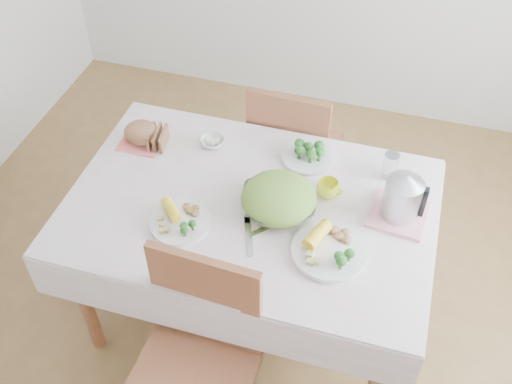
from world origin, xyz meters
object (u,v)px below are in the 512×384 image
(dinner_plate_left, at_px, (180,222))
(dining_table, at_px, (251,262))
(chair_near, at_px, (190,384))
(electric_kettle, at_px, (403,195))
(dinner_plate_right, at_px, (329,251))
(yellow_mug, at_px, (328,189))
(chair_far, at_px, (295,149))
(salad_bowl, at_px, (279,203))

(dinner_plate_left, bearing_deg, dining_table, 38.12)
(chair_near, relative_size, electric_kettle, 4.68)
(dining_table, xyz_separation_m, dinner_plate_right, (0.36, -0.16, 0.40))
(dinner_plate_left, xyz_separation_m, yellow_mug, (0.53, 0.33, 0.03))
(dining_table, relative_size, chair_far, 1.50)
(dinner_plate_left, distance_m, dinner_plate_right, 0.60)
(chair_far, xyz_separation_m, salad_bowl, (0.09, -0.71, 0.33))
(dinner_plate_right, relative_size, electric_kettle, 1.40)
(salad_bowl, relative_size, dinner_plate_right, 0.98)
(dinner_plate_right, height_order, electric_kettle, electric_kettle)
(dining_table, height_order, dinner_plate_right, dinner_plate_right)
(dining_table, xyz_separation_m, dinner_plate_left, (-0.23, -0.18, 0.40))
(dinner_plate_right, bearing_deg, chair_near, -127.33)
(chair_near, bearing_deg, dinner_plate_left, 115.43)
(salad_bowl, height_order, dinner_plate_left, salad_bowl)
(dinner_plate_left, xyz_separation_m, dinner_plate_right, (0.60, 0.02, 0.00))
(dining_table, xyz_separation_m, electric_kettle, (0.59, 0.11, 0.51))
(yellow_mug, bearing_deg, electric_kettle, -6.62)
(chair_far, relative_size, electric_kettle, 4.46)
(dinner_plate_right, bearing_deg, yellow_mug, 102.90)
(chair_near, bearing_deg, chair_far, 90.65)
(dining_table, bearing_deg, dinner_plate_left, -141.88)
(chair_far, distance_m, yellow_mug, 0.72)
(chair_near, xyz_separation_m, salad_bowl, (0.15, 0.68, 0.33))
(chair_far, distance_m, dinner_plate_left, 0.99)
(yellow_mug, xyz_separation_m, electric_kettle, (0.30, -0.03, 0.08))
(salad_bowl, relative_size, dinner_plate_left, 1.16)
(chair_far, height_order, yellow_mug, chair_far)
(dinner_plate_left, relative_size, yellow_mug, 2.65)
(dining_table, bearing_deg, dinner_plate_right, -23.74)
(dinner_plate_left, relative_size, electric_kettle, 1.18)
(yellow_mug, bearing_deg, dining_table, -154.12)
(dining_table, xyz_separation_m, chair_far, (0.03, 0.72, 0.09))
(chair_near, bearing_deg, salad_bowl, 80.71)
(electric_kettle, bearing_deg, dinner_plate_left, -153.12)
(chair_far, relative_size, yellow_mug, 10.04)
(dinner_plate_right, bearing_deg, dinner_plate_left, -177.72)
(chair_far, relative_size, dinner_plate_left, 3.78)
(chair_far, height_order, dinner_plate_right, chair_far)
(dining_table, bearing_deg, electric_kettle, 10.37)
(salad_bowl, relative_size, yellow_mug, 3.09)
(chair_near, bearing_deg, electric_kettle, 54.72)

